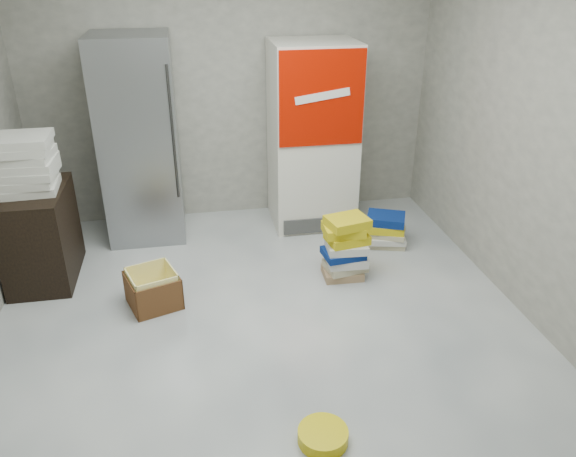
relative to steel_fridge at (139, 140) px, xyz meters
The scene contains 10 objects.
ground 2.50m from the steel_fridge, 67.10° to the right, with size 5.00×5.00×0.00m, color silver.
room_shell 2.46m from the steel_fridge, 67.10° to the right, with size 4.04×5.04×2.82m.
steel_fridge is the anchor object (origin of this frame).
coke_cooler 1.65m from the steel_fridge, ahead, with size 0.80×0.73×1.80m.
wood_shelf 1.23m from the steel_fridge, 138.69° to the right, with size 0.50×0.80×0.80m, color black.
supply_box_stack 1.10m from the steel_fridge, 138.26° to the right, with size 0.43×0.43×0.45m.
phonebook_stack_main 2.17m from the steel_fridge, 35.28° to the right, with size 0.39×0.34×0.56m.
phonebook_stack_side 2.46m from the steel_fridge, 17.12° to the right, with size 0.44×0.39×0.31m.
cardboard_box 1.57m from the steel_fridge, 86.39° to the right, with size 0.47×0.47×0.30m.
bucket_lid 3.26m from the steel_fridge, 69.87° to the right, with size 0.29×0.29×0.08m, color yellow.
Camera 1 is at (-0.44, -3.08, 2.51)m, focal length 35.00 mm.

